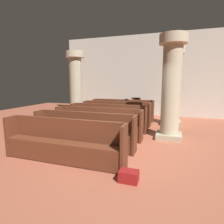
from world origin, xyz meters
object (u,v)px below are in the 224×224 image
object	(u,v)px
pew_row_2	(108,116)
pillar_aisle_side	(172,85)
pew_row_0	(123,109)
pew_row_1	(116,112)
pillar_far_side	(76,85)
hymn_book	(127,99)
pillar_aisle_rear	(171,86)
pew_row_5	(63,140)
pew_row_4	(84,129)
kneeler_box_red	(129,176)
lectern	(136,109)
pew_row_3	(98,122)

from	to	relation	value
pew_row_2	pillar_aisle_side	size ratio (longest dim) A/B	0.91
pew_row_0	pew_row_1	size ratio (longest dim) A/B	1.00
pillar_far_side	hymn_book	bearing A→B (deg)	17.64
pillar_aisle_rear	pew_row_5	bearing A→B (deg)	-130.19
pew_row_4	pillar_aisle_rear	world-z (taller)	pillar_aisle_rear
hymn_book	kneeler_box_red	size ratio (longest dim) A/B	0.50
pew_row_2	hymn_book	size ratio (longest dim) A/B	16.74
pew_row_0	pillar_aisle_side	bearing A→B (deg)	-6.99
pew_row_0	pillar_aisle_rear	size ratio (longest dim) A/B	0.91
pillar_far_side	hymn_book	world-z (taller)	pillar_far_side
pew_row_5	lectern	world-z (taller)	lectern
pillar_aisle_side	pillar_far_side	xyz separation A→B (m)	(-4.62, -0.31, 0.00)
pillar_aisle_rear	kneeler_box_red	size ratio (longest dim) A/B	9.25
pew_row_1	kneeler_box_red	world-z (taller)	pew_row_1
pew_row_1	pillar_aisle_side	world-z (taller)	pillar_aisle_side
pew_row_2	pew_row_3	xyz separation A→B (m)	(0.00, -1.06, 0.00)
pillar_far_side	kneeler_box_red	size ratio (longest dim) A/B	9.25
pew_row_4	kneeler_box_red	xyz separation A→B (m)	(1.70, -1.46, -0.43)
pew_row_4	lectern	bearing A→B (deg)	84.55
pillar_aisle_rear	hymn_book	size ratio (longest dim) A/B	18.37
pew_row_5	hymn_book	size ratio (longest dim) A/B	16.74
pew_row_3	kneeler_box_red	bearing A→B (deg)	-55.89
pillar_aisle_side	hymn_book	bearing A→B (deg)	167.78
pillar_far_side	pillar_aisle_rear	world-z (taller)	same
pew_row_0	pew_row_2	bearing A→B (deg)	-90.00
pew_row_0	pillar_aisle_side	size ratio (longest dim) A/B	0.91
pew_row_0	pew_row_5	world-z (taller)	same
pillar_aisle_side	kneeler_box_red	bearing A→B (deg)	-96.67
pew_row_0	pew_row_3	xyz separation A→B (m)	(0.00, -3.17, 0.00)
pillar_aisle_side	pew_row_3	bearing A→B (deg)	-128.94
pew_row_0	pew_row_3	world-z (taller)	same
pew_row_2	kneeler_box_red	bearing A→B (deg)	-64.51
pew_row_0	pillar_far_side	size ratio (longest dim) A/B	0.91
pew_row_0	pillar_aisle_rear	xyz separation A→B (m)	(2.33, -2.53, 1.21)
pew_row_4	pew_row_2	bearing A→B (deg)	90.00
pillar_aisle_side	pillar_far_side	bearing A→B (deg)	-176.19
pew_row_3	pillar_far_side	size ratio (longest dim) A/B	0.91
kneeler_box_red	pew_row_2	bearing A→B (deg)	115.49
pew_row_3	pillar_far_side	xyz separation A→B (m)	(-2.28, 2.58, 1.21)
pew_row_2	pillar_aisle_rear	xyz separation A→B (m)	(2.33, -0.41, 1.21)
lectern	pillar_far_side	bearing A→B (deg)	-151.03
pew_row_3	pew_row_1	bearing A→B (deg)	90.00
lectern	kneeler_box_red	distance (m)	6.75
pew_row_1	pew_row_5	world-z (taller)	same
pew_row_5	pillar_aisle_side	size ratio (longest dim) A/B	0.91
pew_row_0	hymn_book	world-z (taller)	hymn_book
pew_row_0	pew_row_3	bearing A→B (deg)	-90.00
kneeler_box_red	pew_row_5	bearing A→B (deg)	166.86
pew_row_0	pew_row_4	distance (m)	4.23
pew_row_3	pew_row_2	bearing A→B (deg)	90.00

